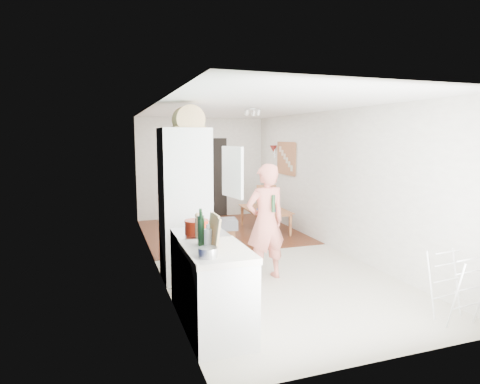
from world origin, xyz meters
TOP-DOWN VIEW (x-y plane):
  - room_shell at (0.00, 0.00)m, footprint 3.20×7.00m
  - floor at (0.00, 0.00)m, footprint 3.20×7.00m
  - wood_floor_overlay at (0.00, 1.85)m, footprint 3.20×3.30m
  - sage_wall_panel at (-1.59, -2.00)m, footprint 0.02×3.00m
  - tile_splashback at (-1.59, -2.55)m, footprint 0.02×1.90m
  - doorway_recess at (0.20, 3.48)m, footprint 0.90×0.04m
  - base_cabinet at (-1.30, -2.55)m, footprint 0.60×0.90m
  - worktop at (-1.30, -2.55)m, footprint 0.62×0.92m
  - range_cooker at (-1.30, -1.80)m, footprint 0.60×0.60m
  - cooker_top at (-1.30, -1.80)m, footprint 0.60×0.60m
  - fridge_housing at (-1.27, -0.78)m, footprint 0.66×0.66m
  - fridge_door at (-0.66, -1.08)m, footprint 0.14×0.56m
  - fridge_interior at (-0.96, -0.78)m, footprint 0.02×0.52m
  - pinboard at (1.58, 1.90)m, footprint 0.03×0.90m
  - pinboard_frame at (1.57, 1.90)m, footprint 0.00×0.94m
  - wall_sconce at (1.54, 2.55)m, footprint 0.18×0.18m
  - person at (-0.19, -1.15)m, footprint 0.76×0.55m
  - dining_table at (0.96, 1.57)m, footprint 0.72×1.23m
  - dining_chair at (0.91, 1.38)m, footprint 0.52×0.52m
  - stool at (-0.27, 0.52)m, footprint 0.32×0.32m
  - grey_drape at (-0.29, 0.51)m, footprint 0.46×0.46m
  - drying_rack at (1.27, -3.09)m, footprint 0.43×0.39m
  - bread_bin at (-1.22, -0.88)m, footprint 0.46×0.44m
  - red_casserole at (-1.35, -1.89)m, footprint 0.29×0.29m
  - steel_pan at (-1.45, -2.80)m, footprint 0.21×0.21m
  - held_bottle at (-0.13, -1.29)m, footprint 0.05×0.05m
  - bottle_a at (-1.42, -2.39)m, footprint 0.08×0.08m
  - bottle_b at (-1.41, -2.34)m, footprint 0.07×0.07m
  - bottle_c at (-1.38, -2.52)m, footprint 0.09×0.09m
  - pepper_mill_front at (-1.36, -2.13)m, footprint 0.07×0.07m
  - pepper_mill_back at (-1.37, -2.02)m, footprint 0.06×0.06m
  - chopping_boards at (-1.33, -2.55)m, footprint 0.08×0.26m

SIDE VIEW (x-z plane):
  - floor at x=0.00m, z-range -0.01..0.01m
  - wood_floor_overlay at x=0.00m, z-range 0.00..0.01m
  - stool at x=-0.27m, z-range 0.00..0.37m
  - dining_table at x=0.96m, z-range 0.00..0.42m
  - drying_rack at x=1.27m, z-range 0.00..0.77m
  - base_cabinet at x=-1.30m, z-range 0.00..0.86m
  - range_cooker at x=-1.30m, z-range 0.00..0.88m
  - grey_drape at x=-0.29m, z-range 0.37..0.56m
  - dining_chair at x=0.91m, z-range 0.00..1.01m
  - worktop at x=-1.30m, z-range 0.86..0.92m
  - cooker_top at x=-1.30m, z-range 0.88..0.92m
  - steel_pan at x=-1.45m, z-range 0.92..1.01m
  - person at x=-0.19m, z-range 0.00..1.96m
  - doorway_recess at x=0.20m, z-range 0.00..2.00m
  - red_casserole at x=-1.35m, z-range 0.92..1.08m
  - bottle_c at x=-1.38m, z-range 0.92..1.12m
  - pepper_mill_front at x=-1.36m, z-range 0.92..1.12m
  - pepper_mill_back at x=-1.37m, z-range 0.92..1.13m
  - bottle_a at x=-1.42m, z-range 0.92..1.20m
  - bottle_b at x=-1.41m, z-range 0.92..1.22m
  - fridge_housing at x=-1.27m, z-range 0.00..2.15m
  - chopping_boards at x=-1.33m, z-range 0.92..1.27m
  - held_bottle at x=-0.13m, z-range 1.00..1.24m
  - tile_splashback at x=-1.59m, z-range 0.90..1.40m
  - room_shell at x=0.00m, z-range 0.00..2.50m
  - fridge_door at x=-0.66m, z-range 1.20..1.90m
  - fridge_interior at x=-0.96m, z-range 1.22..1.88m
  - pinboard at x=1.58m, z-range 1.20..1.90m
  - pinboard_frame at x=1.57m, z-range 1.18..1.92m
  - wall_sconce at x=1.54m, z-range 1.67..1.83m
  - sage_wall_panel at x=-1.59m, z-range 1.20..2.50m
  - bread_bin at x=-1.22m, z-range 2.15..2.36m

